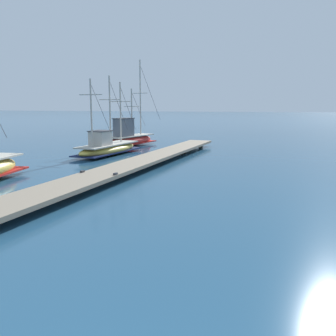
% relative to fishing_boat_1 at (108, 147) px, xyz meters
% --- Properties ---
extents(floating_dock, '(2.21, 23.69, 0.53)m').
position_rel_fishing_boat_1_xyz_m(floating_dock, '(4.28, -3.92, -0.15)').
color(floating_dock, gray).
rests_on(floating_dock, ground).
extents(fishing_boat_1, '(2.21, 7.12, 5.26)m').
position_rel_fishing_boat_1_xyz_m(fishing_boat_1, '(0.00, 0.00, 0.00)').
color(fishing_boat_1, gold).
rests_on(fishing_boat_1, ground).
extents(fishing_boat_3, '(2.60, 7.72, 7.03)m').
position_rel_fishing_boat_1_xyz_m(fishing_boat_3, '(-0.93, 5.39, 0.18)').
color(fishing_boat_3, '#AD2823').
rests_on(fishing_boat_3, ground).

